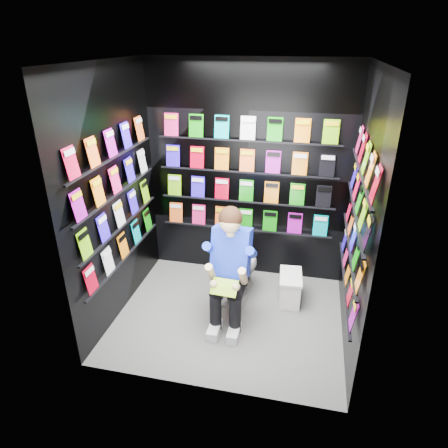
# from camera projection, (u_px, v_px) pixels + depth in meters

# --- Properties ---
(floor) EXTENTS (2.40, 2.40, 0.00)m
(floor) POSITION_uv_depth(u_px,v_px,m) (229.00, 317.00, 4.37)
(floor) COLOR #555553
(floor) RESTS_ON ground
(ceiling) EXTENTS (2.40, 2.40, 0.00)m
(ceiling) POSITION_uv_depth(u_px,v_px,m) (231.00, 61.00, 3.27)
(ceiling) COLOR white
(ceiling) RESTS_ON floor
(wall_back) EXTENTS (2.40, 0.04, 2.60)m
(wall_back) POSITION_uv_depth(u_px,v_px,m) (247.00, 175.00, 4.70)
(wall_back) COLOR black
(wall_back) RESTS_ON floor
(wall_front) EXTENTS (2.40, 0.04, 2.60)m
(wall_front) POSITION_uv_depth(u_px,v_px,m) (202.00, 259.00, 2.94)
(wall_front) COLOR black
(wall_front) RESTS_ON floor
(wall_left) EXTENTS (0.04, 2.00, 2.60)m
(wall_left) POSITION_uv_depth(u_px,v_px,m) (114.00, 197.00, 4.06)
(wall_left) COLOR black
(wall_left) RESTS_ON floor
(wall_right) EXTENTS (0.04, 2.00, 2.60)m
(wall_right) POSITION_uv_depth(u_px,v_px,m) (360.00, 219.00, 3.58)
(wall_right) COLOR black
(wall_right) RESTS_ON floor
(comics_back) EXTENTS (2.10, 0.06, 1.37)m
(comics_back) POSITION_uv_depth(u_px,v_px,m) (247.00, 176.00, 4.67)
(comics_back) COLOR #DD1142
(comics_back) RESTS_ON wall_back
(comics_left) EXTENTS (0.06, 1.70, 1.37)m
(comics_left) POSITION_uv_depth(u_px,v_px,m) (117.00, 197.00, 4.05)
(comics_left) COLOR #DD1142
(comics_left) RESTS_ON wall_left
(comics_right) EXTENTS (0.06, 1.70, 1.37)m
(comics_right) POSITION_uv_depth(u_px,v_px,m) (357.00, 218.00, 3.59)
(comics_right) COLOR #DD1142
(comics_right) RESTS_ON wall_right
(toilet) EXTENTS (0.47, 0.78, 0.73)m
(toilet) POSITION_uv_depth(u_px,v_px,m) (238.00, 268.00, 4.60)
(toilet) COLOR white
(toilet) RESTS_ON floor
(longbox) EXTENTS (0.26, 0.43, 0.31)m
(longbox) POSITION_uv_depth(u_px,v_px,m) (290.00, 289.00, 4.59)
(longbox) COLOR white
(longbox) RESTS_ON floor
(longbox_lid) EXTENTS (0.28, 0.45, 0.03)m
(longbox_lid) POSITION_uv_depth(u_px,v_px,m) (291.00, 276.00, 4.51)
(longbox_lid) COLOR white
(longbox_lid) RESTS_ON longbox
(reader) EXTENTS (0.58, 0.81, 1.42)m
(reader) POSITION_uv_depth(u_px,v_px,m) (232.00, 252.00, 4.09)
(reader) COLOR #0F2AD5
(reader) RESTS_ON toilet
(held_comic) EXTENTS (0.27, 0.17, 0.11)m
(held_comic) POSITION_uv_depth(u_px,v_px,m) (224.00, 287.00, 3.87)
(held_comic) COLOR green
(held_comic) RESTS_ON reader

